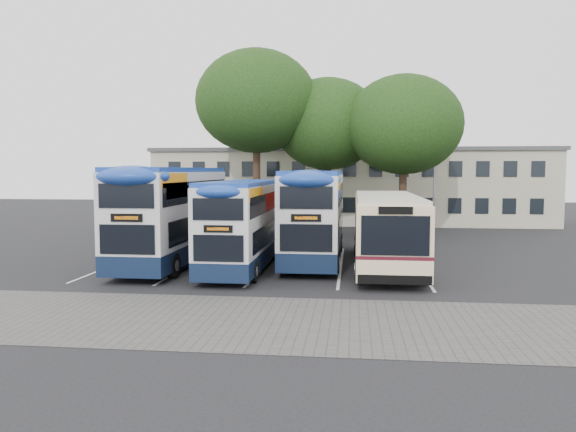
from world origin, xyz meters
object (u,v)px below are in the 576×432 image
Objects in this scene: tree_mid at (328,124)px; bus_dd_mid at (243,220)px; lamp_post at (435,161)px; tree_right at (404,125)px; bus_dd_right at (315,211)px; bus_single at (386,226)px; tree_left at (256,101)px; bus_dd_left at (173,211)px.

tree_mid is 1.14× the size of bus_dd_mid.
tree_right is at bearing -126.53° from lamp_post.
bus_dd_right is 0.95× the size of bus_single.
tree_left is 14.09m from bus_dd_left.
bus_dd_left is 0.98× the size of bus_single.
tree_right reaches higher than bus_dd_right.
bus_dd_left is at bearing -179.49° from bus_single.
tree_left is 9.96m from tree_right.
tree_mid is 5.40m from tree_right.
tree_right is 12.53m from bus_dd_right.
bus_dd_left is at bearing -132.88° from lamp_post.
bus_dd_mid is at bearing -82.73° from tree_left.
tree_left is at bearing -162.69° from tree_mid.
bus_single is at bearing -105.54° from lamp_post.
bus_dd_right is at bearing 155.74° from bus_single.
tree_right is (9.81, -0.42, -1.69)m from tree_left.
bus_single is at bearing -76.50° from tree_mid.
bus_dd_right reaches higher than bus_dd_mid.
bus_dd_left is 9.96m from bus_single.
lamp_post is at bearing 56.95° from bus_dd_mid.
tree_mid is at bearing -169.23° from lamp_post.
bus_dd_mid is at bearing -123.05° from lamp_post.
tree_left is 1.20× the size of bus_dd_right.
tree_left is at bearing 177.55° from tree_right.
tree_left is at bearing 81.34° from bus_dd_left.
lamp_post is 0.72× the size of tree_left.
bus_single is at bearing -98.40° from tree_right.
bus_dd_mid is (-8.11, -12.93, -5.19)m from tree_right.
tree_left is 13.49m from bus_dd_right.
tree_mid is at bearing 103.50° from bus_single.
bus_single is at bearing -24.26° from bus_dd_right.
bus_dd_mid is at bearing -139.42° from bus_dd_right.
bus_dd_right is (-7.55, -13.66, -2.68)m from lamp_post.
tree_right is at bearing 63.82° from bus_dd_right.
bus_dd_left is (-1.88, -12.34, -6.55)m from tree_left.
tree_right is 16.12m from bus_dd_mid.
lamp_post is at bearing 47.12° from bus_dd_left.
tree_left is 1.16× the size of tree_mid.
bus_single is (9.94, 0.09, -0.63)m from bus_dd_left.
bus_dd_left is 1.03× the size of bus_dd_right.
tree_left is at bearing -166.64° from lamp_post.
bus_dd_right is (-5.08, -10.33, -4.95)m from tree_right.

